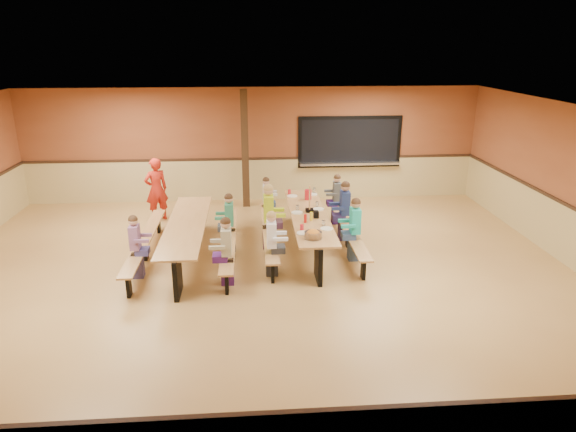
{
  "coord_description": "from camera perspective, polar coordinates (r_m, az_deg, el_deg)",
  "views": [
    {
      "loc": [
        -0.08,
        -8.52,
        4.11
      ],
      "look_at": [
        0.57,
        0.12,
        1.15
      ],
      "focal_mm": 32.0,
      "sensor_mm": 36.0,
      "label": 1
    }
  ],
  "objects": [
    {
      "name": "ground",
      "position": [
        9.46,
        -3.43,
        -6.93
      ],
      "size": [
        12.0,
        12.0,
        0.0
      ],
      "primitive_type": "plane",
      "color": "#A0733D",
      "rests_on": "ground"
    },
    {
      "name": "room_envelope",
      "position": [
        9.18,
        -3.51,
        -3.05
      ],
      "size": [
        12.04,
        10.04,
        3.02
      ],
      "color": "brown",
      "rests_on": "ground"
    },
    {
      "name": "kitchen_pass_through",
      "position": [
        13.99,
        6.87,
        7.93
      ],
      "size": [
        2.78,
        0.28,
        1.38
      ],
      "color": "black",
      "rests_on": "ground"
    },
    {
      "name": "structural_post",
      "position": [
        13.18,
        -4.79,
        7.37
      ],
      "size": [
        0.18,
        0.18,
        3.0
      ],
      "primitive_type": "cube",
      "color": "black",
      "rests_on": "ground"
    },
    {
      "name": "cafeteria_table_main",
      "position": [
        10.62,
        2.32,
        -0.89
      ],
      "size": [
        1.91,
        3.7,
        0.74
      ],
      "color": "#AD7A44",
      "rests_on": "ground"
    },
    {
      "name": "cafeteria_table_second",
      "position": [
        10.28,
        -11.16,
        -1.93
      ],
      "size": [
        1.91,
        3.7,
        0.74
      ],
      "color": "#AD7A44",
      "rests_on": "ground"
    },
    {
      "name": "seated_child_white_left",
      "position": [
        9.36,
        -1.83,
        -3.13
      ],
      "size": [
        0.37,
        0.3,
        1.21
      ],
      "primitive_type": null,
      "color": "white",
      "rests_on": "ground"
    },
    {
      "name": "seated_adult_yellow",
      "position": [
        10.59,
        -2.16,
        -0.09
      ],
      "size": [
        0.44,
        0.36,
        1.35
      ],
      "primitive_type": null,
      "color": "#B2CB1A",
      "rests_on": "ground"
    },
    {
      "name": "seated_child_grey_left",
      "position": [
        11.99,
        -2.43,
        1.64
      ],
      "size": [
        0.33,
        0.27,
        1.13
      ],
      "primitive_type": null,
      "color": "silver",
      "rests_on": "ground"
    },
    {
      "name": "seated_child_teal_right",
      "position": [
        10.08,
        7.43,
        -1.53
      ],
      "size": [
        0.39,
        0.32,
        1.25
      ],
      "primitive_type": null,
      "color": "#1CA999",
      "rests_on": "ground"
    },
    {
      "name": "seated_child_navy_right",
      "position": [
        11.1,
        6.31,
        0.54
      ],
      "size": [
        0.41,
        0.33,
        1.29
      ],
      "primitive_type": null,
      "color": "navy",
      "rests_on": "ground"
    },
    {
      "name": "seated_child_char_right",
      "position": [
        12.09,
        5.42,
        1.84
      ],
      "size": [
        0.35,
        0.29,
        1.18
      ],
      "primitive_type": null,
      "color": "#444A4D",
      "rests_on": "ground"
    },
    {
      "name": "seated_child_purple_sec",
      "position": [
        9.67,
        -16.56,
        -3.34
      ],
      "size": [
        0.35,
        0.29,
        1.18
      ],
      "primitive_type": null,
      "color": "#7F5278",
      "rests_on": "ground"
    },
    {
      "name": "seated_child_green_sec",
      "position": [
        10.51,
        -6.51,
        -0.77
      ],
      "size": [
        0.37,
        0.3,
        1.2
      ],
      "primitive_type": null,
      "color": "#32805D",
      "rests_on": "ground"
    },
    {
      "name": "seated_child_tan_sec",
      "position": [
        9.07,
        -6.83,
        -3.95
      ],
      "size": [
        0.38,
        0.31,
        1.23
      ],
      "primitive_type": null,
      "color": "#ACA788",
      "rests_on": "ground"
    },
    {
      "name": "standing_woman",
      "position": [
        12.63,
        -14.42,
        2.88
      ],
      "size": [
        0.66,
        0.59,
        1.52
      ],
      "primitive_type": "imported",
      "rotation": [
        0.0,
        0.0,
        3.65
      ],
      "color": "red",
      "rests_on": "ground"
    },
    {
      "name": "punch_pitcher",
      "position": [
        11.51,
        2.24,
        2.39
      ],
      "size": [
        0.16,
        0.16,
        0.22
      ],
      "primitive_type": "cylinder",
      "color": "red",
      "rests_on": "cafeteria_table_main"
    },
    {
      "name": "chip_bowl",
      "position": [
        9.25,
        2.81,
        -2.05
      ],
      "size": [
        0.32,
        0.32,
        0.15
      ],
      "primitive_type": null,
      "color": "orange",
      "rests_on": "cafeteria_table_main"
    },
    {
      "name": "napkin_dispenser",
      "position": [
        10.34,
        3.13,
        0.18
      ],
      "size": [
        0.1,
        0.14,
        0.13
      ],
      "primitive_type": "cube",
      "color": "black",
      "rests_on": "cafeteria_table_main"
    },
    {
      "name": "condiment_mustard",
      "position": [
        10.16,
        2.6,
        -0.03
      ],
      "size": [
        0.06,
        0.06,
        0.17
      ],
      "primitive_type": "cylinder",
      "color": "yellow",
      "rests_on": "cafeteria_table_main"
    },
    {
      "name": "condiment_ketchup",
      "position": [
        10.03,
        1.93,
        -0.28
      ],
      "size": [
        0.06,
        0.06,
        0.17
      ],
      "primitive_type": "cylinder",
      "color": "#B2140F",
      "rests_on": "cafeteria_table_main"
    },
    {
      "name": "table_paddle",
      "position": [
        10.66,
        2.41,
        1.19
      ],
      "size": [
        0.16,
        0.16,
        0.56
      ],
      "color": "black",
      "rests_on": "cafeteria_table_main"
    },
    {
      "name": "place_settings",
      "position": [
        10.53,
        2.34,
        0.49
      ],
      "size": [
        0.65,
        3.3,
        0.11
      ],
      "primitive_type": null,
      "color": "beige",
      "rests_on": "cafeteria_table_main"
    }
  ]
}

